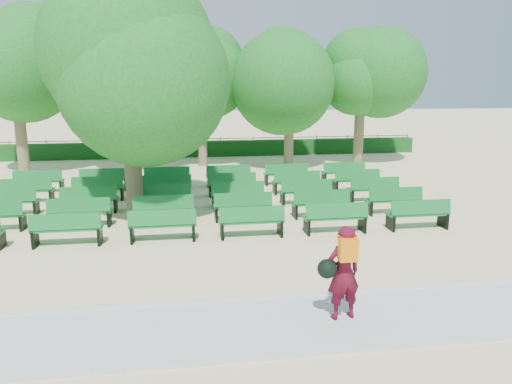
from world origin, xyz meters
TOP-DOWN VIEW (x-y plane):
  - ground at (0.00, 0.00)m, footprint 120.00×120.00m
  - paving at (0.00, -7.40)m, footprint 30.00×2.20m
  - curb at (0.00, -6.25)m, footprint 30.00×0.12m
  - hedge at (0.00, 14.00)m, footprint 26.00×0.70m
  - fence at (0.00, 14.40)m, footprint 26.00×0.10m
  - tree_line at (0.00, 10.00)m, footprint 21.80×6.80m
  - bench_array at (-0.76, 1.61)m, footprint 1.89×0.65m
  - tree_among at (-2.98, 0.81)m, footprint 5.10×5.10m
  - person at (1.41, -7.35)m, footprint 0.87×0.55m

SIDE VIEW (x-z plane):
  - ground at x=0.00m, z-range 0.00..0.00m
  - fence at x=0.00m, z-range -0.51..0.51m
  - tree_line at x=0.00m, z-range -3.52..3.52m
  - paving at x=0.00m, z-range 0.00..0.06m
  - curb at x=0.00m, z-range 0.00..0.10m
  - bench_array at x=-0.76m, z-range -0.49..0.69m
  - hedge at x=0.00m, z-range 0.00..0.90m
  - person at x=1.41m, z-range 0.09..1.88m
  - tree_among at x=-2.98m, z-range 1.14..8.06m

